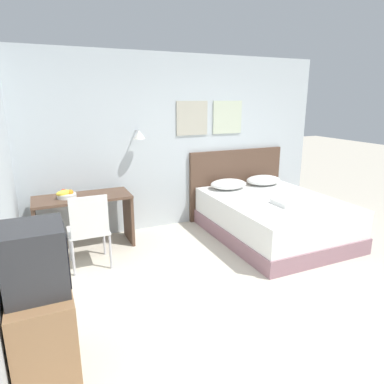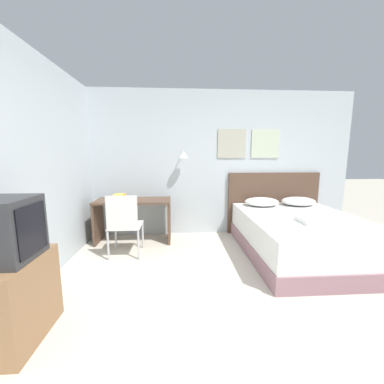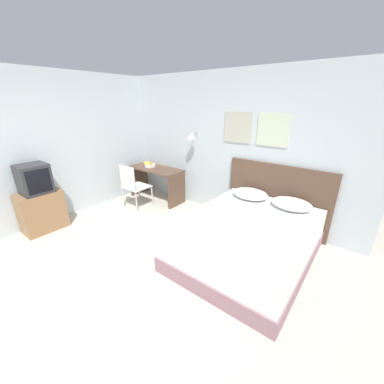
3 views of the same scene
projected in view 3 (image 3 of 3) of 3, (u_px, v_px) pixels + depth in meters
The scene contains 13 objects.
ground_plane at pixel (110, 277), 3.04m from camera, with size 24.00×24.00×0.00m, color beige.
wall_back at pixel (221, 146), 4.47m from camera, with size 5.23×0.31×2.65m.
wall_left at pixel (4, 156), 3.70m from camera, with size 0.06×5.58×2.65m.
bed at pixel (247, 239), 3.35m from camera, with size 1.63×2.08×0.59m.
headboard at pixel (276, 198), 4.03m from camera, with size 1.75×0.06×1.16m.
pillow_left at pixel (250, 194), 3.96m from camera, with size 0.60×0.46×0.15m.
pillow_right at pixel (292, 204), 3.58m from camera, with size 0.60×0.46×0.15m.
folded_towel_near_foot at pixel (235, 226), 3.02m from camera, with size 0.31×0.34×0.06m.
desk at pixel (156, 177), 5.30m from camera, with size 1.26×0.56×0.74m.
desk_chair at pixel (132, 184), 4.82m from camera, with size 0.47×0.47×0.94m.
fruit_bowl at pixel (150, 165), 5.32m from camera, with size 0.27×0.24×0.12m.
tv_stand at pixel (42, 211), 4.07m from camera, with size 0.43×0.66×0.69m.
television at pixel (34, 179), 3.86m from camera, with size 0.42×0.44×0.49m.
Camera 3 is at (2.33, -1.27, 2.13)m, focal length 22.00 mm.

